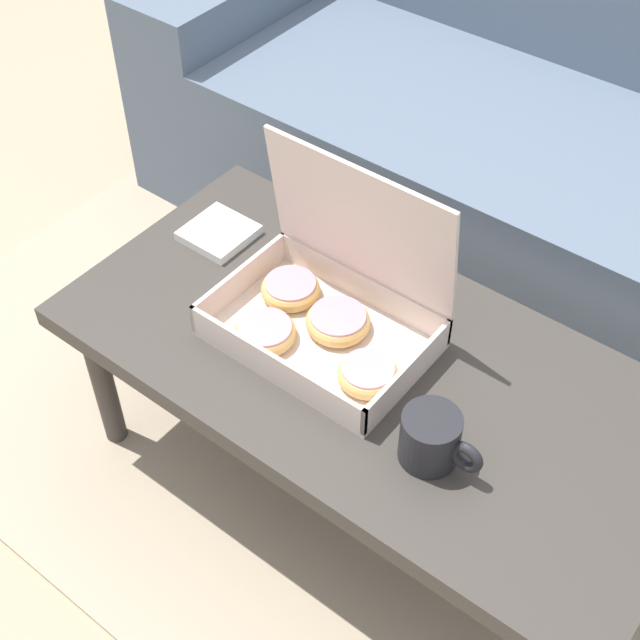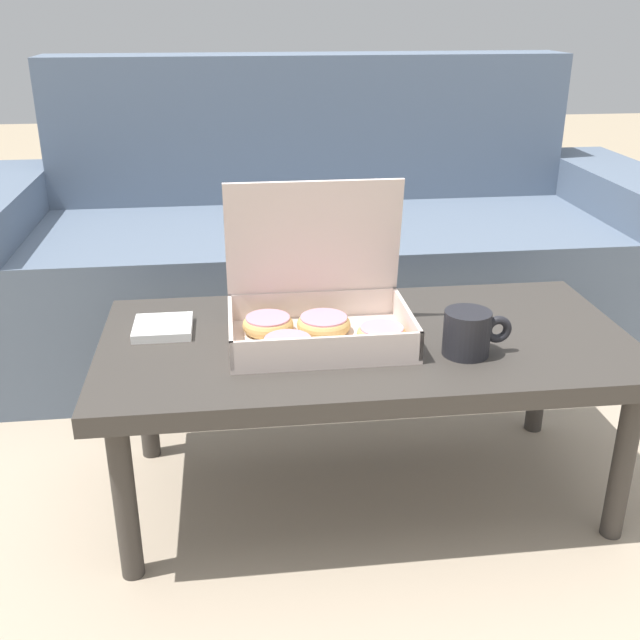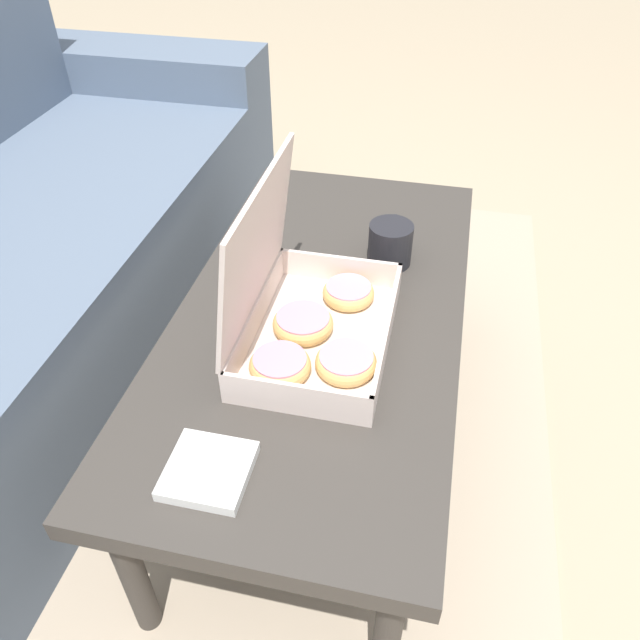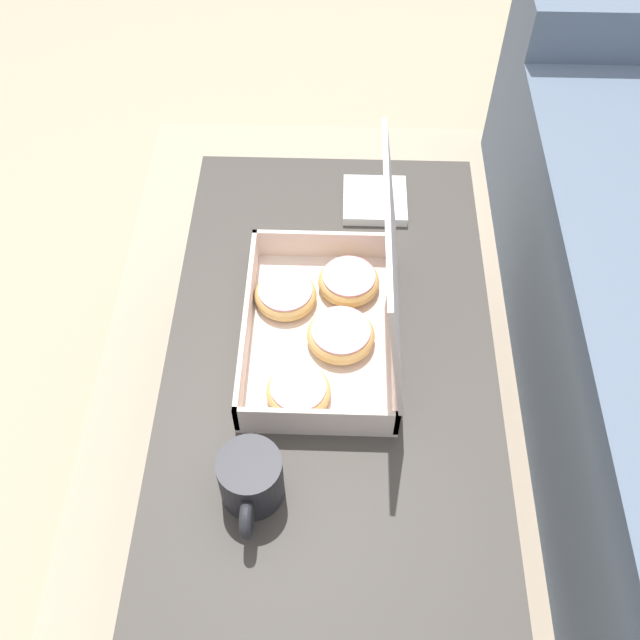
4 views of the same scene
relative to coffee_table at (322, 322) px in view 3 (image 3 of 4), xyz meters
name	(u,v)px [view 3 (image 3 of 4)]	position (x,y,z in m)	size (l,w,h in m)	color
ground_plane	(295,432)	(0.00, 0.06, -0.36)	(12.00, 12.00, 0.00)	tan
area_rug	(178,410)	(0.00, 0.36, -0.35)	(2.28, 1.78, 0.01)	tan
coffee_table	(322,322)	(0.00, 0.00, 0.00)	(1.10, 0.55, 0.40)	#3D3833
pastry_box	(308,319)	(-0.11, 0.00, 0.09)	(0.37, 0.25, 0.31)	silver
coffee_mug	(390,243)	(0.18, -0.11, 0.09)	(0.14, 0.09, 0.09)	#232328
napkin_stack	(208,470)	(-0.42, 0.08, 0.05)	(0.12, 0.12, 0.02)	white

